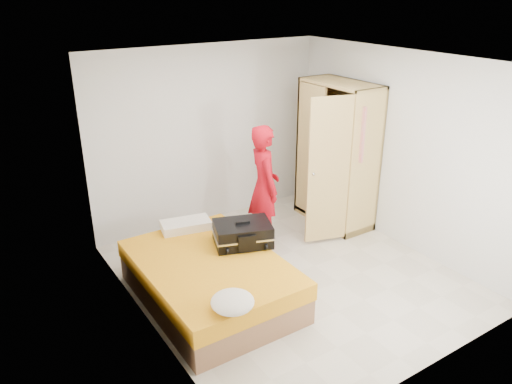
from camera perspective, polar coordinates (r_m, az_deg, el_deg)
room at (r=5.70m, az=4.17°, el=1.68°), size 4.00×4.02×2.60m
bed at (r=5.73m, az=-5.21°, el=-9.98°), size 1.42×2.02×0.50m
wardrobe at (r=7.31m, az=9.12°, el=3.74°), size 1.15×1.20×2.10m
person at (r=6.63m, az=0.94°, el=0.60°), size 0.55×0.70×1.69m
suitcase at (r=5.87m, az=-1.53°, el=-4.79°), size 0.80×0.68×0.29m
round_cushion at (r=4.80m, az=-2.70°, el=-12.44°), size 0.42×0.42×0.16m
pillow at (r=6.30m, az=-8.02°, el=-3.76°), size 0.65×0.43×0.11m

